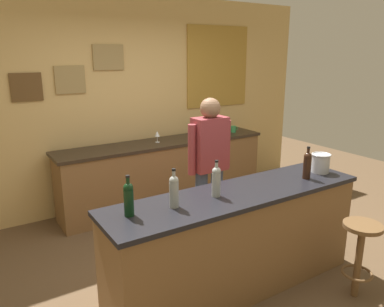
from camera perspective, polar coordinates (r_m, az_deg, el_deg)
ground_plane at (r=3.87m, az=2.75°, el=-16.86°), size 10.00×10.00×0.00m
back_wall at (r=5.12m, az=-10.12°, el=7.80°), size 6.00×0.09×2.80m
bar_counter at (r=3.37m, az=6.88°, el=-13.15°), size 2.39×0.60×0.92m
side_counter at (r=5.16m, az=-4.13°, el=-2.97°), size 2.95×0.56×0.90m
bartender at (r=3.91m, az=2.71°, el=-1.46°), size 0.52×0.21×1.62m
bar_stool at (r=3.54m, az=24.38°, el=-13.04°), size 0.32×0.32×0.68m
wine_bottle_a at (r=2.70m, az=-9.70°, el=-6.73°), size 0.07×0.07×0.31m
wine_bottle_b at (r=2.81m, az=-2.78°, el=-5.65°), size 0.07×0.07×0.31m
wine_bottle_c at (r=3.02m, az=3.74°, el=-4.14°), size 0.07×0.07×0.31m
wine_bottle_d at (r=3.60m, az=17.26°, el=-1.61°), size 0.07×0.07×0.31m
ice_bucket at (r=3.84m, az=19.13°, el=-1.33°), size 0.19×0.19×0.19m
wine_glass_a at (r=4.96m, az=-5.36°, el=2.97°), size 0.07×0.07×0.16m
wine_glass_b at (r=5.26m, az=2.26°, el=3.72°), size 0.07×0.07×0.16m
wine_glass_c at (r=5.48m, az=2.79°, el=4.18°), size 0.07×0.07×0.16m
wine_glass_d at (r=5.52m, az=4.19°, el=4.23°), size 0.07×0.07×0.16m
coffee_mug at (r=5.63m, az=6.39°, el=3.75°), size 0.12×0.08×0.09m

